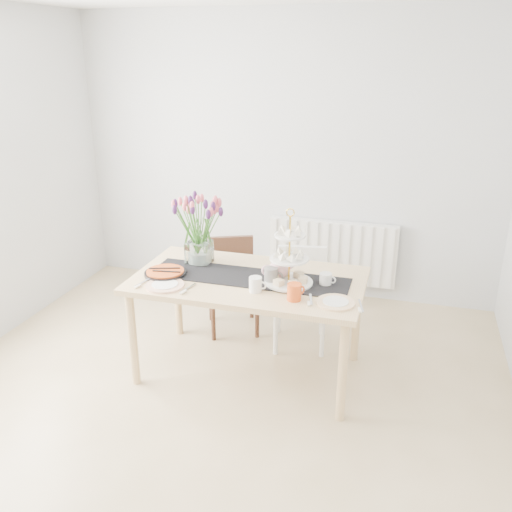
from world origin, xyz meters
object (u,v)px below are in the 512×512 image
(mug_grey, at_px, (271,276))
(cake_stand, at_px, (289,265))
(radiator, at_px, (332,252))
(chair_brown, at_px, (232,277))
(chair_white, at_px, (301,290))
(cream_jug, at_px, (326,279))
(teapot, at_px, (279,270))
(tart_tin, at_px, (165,273))
(dining_table, at_px, (249,288))
(tulip_vase, at_px, (198,219))
(plate_left, at_px, (165,285))
(plate_right, at_px, (336,302))
(mug_white, at_px, (255,284))
(mug_orange, at_px, (294,292))

(mug_grey, bearing_deg, cake_stand, 1.58)
(radiator, distance_m, chair_brown, 1.11)
(chair_white, relative_size, cream_jug, 9.27)
(teapot, height_order, cream_jug, teapot)
(cake_stand, relative_size, teapot, 2.13)
(cream_jug, xyz_separation_m, tart_tin, (-1.11, -0.15, -0.02))
(chair_white, bearing_deg, dining_table, -125.29)
(radiator, relative_size, tulip_vase, 1.93)
(radiator, distance_m, dining_table, 1.56)
(tulip_vase, distance_m, plate_left, 0.57)
(radiator, height_order, tulip_vase, tulip_vase)
(mug_grey, bearing_deg, plate_right, -29.41)
(radiator, distance_m, mug_white, 1.76)
(mug_grey, bearing_deg, radiator, 75.25)
(tart_tin, bearing_deg, mug_grey, 5.40)
(dining_table, height_order, mug_orange, mug_orange)
(cake_stand, xyz_separation_m, plate_right, (0.35, -0.21, -0.13))
(teapot, bearing_deg, tart_tin, 166.82)
(cake_stand, height_order, plate_left, cake_stand)
(radiator, xyz_separation_m, tart_tin, (-0.95, -1.62, 0.32))
(chair_brown, xyz_separation_m, cake_stand, (0.64, -0.68, 0.44))
(dining_table, bearing_deg, radiator, 76.19)
(cream_jug, distance_m, plate_right, 0.29)
(cream_jug, bearing_deg, plate_left, -152.29)
(dining_table, height_order, mug_grey, mug_grey)
(plate_left, bearing_deg, mug_orange, 2.36)
(cream_jug, relative_size, mug_orange, 0.77)
(tart_tin, xyz_separation_m, mug_grey, (0.75, 0.07, 0.04))
(tulip_vase, distance_m, cake_stand, 0.78)
(dining_table, bearing_deg, mug_grey, -15.18)
(chair_white, height_order, cream_jug, cream_jug)
(chair_white, xyz_separation_m, cream_jug, (0.27, -0.53, 0.34))
(dining_table, height_order, cream_jug, cream_jug)
(teapot, bearing_deg, tulip_vase, 144.22)
(plate_left, distance_m, plate_right, 1.14)
(dining_table, xyz_separation_m, cream_jug, (0.53, 0.03, 0.12))
(mug_orange, bearing_deg, cake_stand, 62.76)
(tart_tin, distance_m, mug_orange, 0.97)
(dining_table, relative_size, mug_orange, 14.59)
(mug_orange, bearing_deg, radiator, 42.12)
(tulip_vase, xyz_separation_m, plate_right, (1.08, -0.40, -0.33))
(dining_table, distance_m, teapot, 0.25)
(tulip_vase, distance_m, teapot, 0.70)
(teapot, xyz_separation_m, plate_left, (-0.70, -0.33, -0.06))
(mug_white, distance_m, plate_right, 0.54)
(plate_left, bearing_deg, radiator, 64.16)
(chair_brown, xyz_separation_m, plate_left, (-0.15, -0.95, 0.31))
(cream_jug, xyz_separation_m, mug_white, (-0.42, -0.24, 0.01))
(radiator, relative_size, chair_white, 1.54)
(chair_brown, relative_size, mug_white, 7.67)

